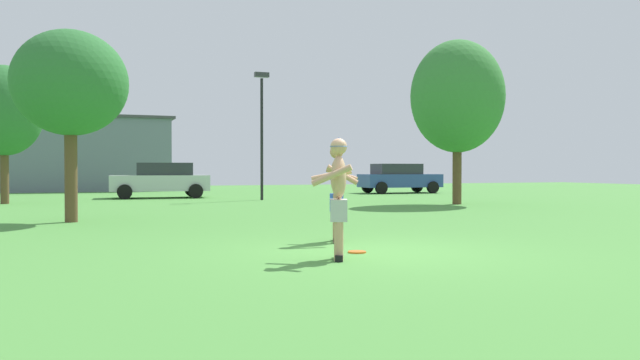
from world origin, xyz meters
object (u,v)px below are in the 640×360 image
(player_with_cap, at_px, (338,192))
(lamp_post, at_px, (262,121))
(tree_right_field, at_px, (457,97))
(frisbee, at_px, (357,252))
(tree_behind_players, at_px, (4,111))
(tree_left_field, at_px, (70,84))
(car_blue_near_post, at_px, (399,178))
(car_silver_mid_lot, at_px, (161,180))
(player_in_blue, at_px, (337,191))

(player_with_cap, relative_size, lamp_post, 0.33)
(lamp_post, bearing_deg, tree_right_field, -43.30)
(frisbee, distance_m, tree_behind_players, 18.71)
(tree_left_field, distance_m, tree_behind_players, 9.83)
(frisbee, relative_size, tree_behind_players, 0.05)
(player_with_cap, height_order, tree_right_field, tree_right_field)
(lamp_post, bearing_deg, car_blue_near_post, 27.73)
(frisbee, relative_size, car_silver_mid_lot, 0.06)
(player_with_cap, distance_m, tree_right_field, 15.22)
(frisbee, distance_m, car_blue_near_post, 24.39)
(lamp_post, relative_size, tree_behind_players, 1.03)
(player_in_blue, height_order, lamp_post, lamp_post)
(player_with_cap, distance_m, tree_left_field, 9.29)
(lamp_post, height_order, tree_left_field, lamp_post)
(car_silver_mid_lot, relative_size, tree_behind_players, 0.85)
(player_in_blue, relative_size, tree_right_field, 0.29)
(frisbee, xyz_separation_m, car_silver_mid_lot, (-0.63, 20.03, 0.81))
(player_with_cap, bearing_deg, tree_right_field, 50.32)
(player_in_blue, bearing_deg, player_with_cap, -112.00)
(player_in_blue, xyz_separation_m, tree_behind_players, (-6.92, 15.67, 2.55))
(player_with_cap, height_order, tree_behind_players, tree_behind_players)
(tree_right_field, bearing_deg, car_blue_near_post, 73.30)
(player_with_cap, xyz_separation_m, lamp_post, (3.63, 17.04, 2.33))
(frisbee, xyz_separation_m, tree_right_field, (8.97, 10.91, 3.95))
(car_blue_near_post, bearing_deg, tree_behind_players, -167.79)
(car_silver_mid_lot, xyz_separation_m, lamp_post, (3.71, -3.56, 2.48))
(player_in_blue, height_order, tree_left_field, tree_left_field)
(frisbee, xyz_separation_m, tree_left_field, (-4.22, 7.62, 3.36))
(player_with_cap, distance_m, frisbee, 1.25)
(player_in_blue, bearing_deg, car_blue_near_post, 59.13)
(frisbee, bearing_deg, tree_behind_players, 111.21)
(lamp_post, relative_size, tree_right_field, 0.88)
(car_silver_mid_lot, bearing_deg, tree_left_field, -106.16)
(player_in_blue, relative_size, tree_left_field, 0.37)
(player_in_blue, xyz_separation_m, car_silver_mid_lot, (-0.90, 18.56, -0.09))
(tree_left_field, height_order, tree_behind_players, tree_behind_players)
(car_blue_near_post, height_order, tree_left_field, tree_left_field)
(player_in_blue, distance_m, car_blue_near_post, 22.97)
(player_with_cap, relative_size, tree_right_field, 0.29)
(frisbee, bearing_deg, player_in_blue, 79.57)
(player_with_cap, distance_m, player_in_blue, 2.21)
(player_in_blue, height_order, car_blue_near_post, player_in_blue)
(player_in_blue, xyz_separation_m, tree_right_field, (8.70, 9.44, 3.05))
(player_with_cap, xyz_separation_m, car_blue_near_post, (12.61, 21.76, -0.15))
(player_with_cap, height_order, tree_left_field, tree_left_field)
(car_blue_near_post, distance_m, car_silver_mid_lot, 12.74)
(car_blue_near_post, xyz_separation_m, lamp_post, (-8.98, -4.72, 2.48))
(player_in_blue, bearing_deg, lamp_post, 79.40)
(car_blue_near_post, distance_m, lamp_post, 10.44)
(player_in_blue, distance_m, tree_behind_players, 17.32)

